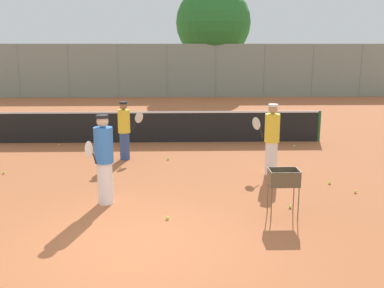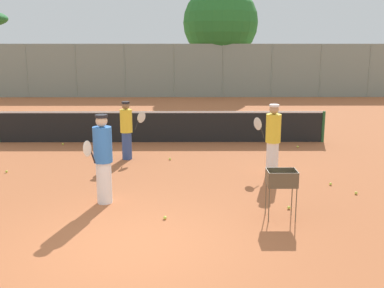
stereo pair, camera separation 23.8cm
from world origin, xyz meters
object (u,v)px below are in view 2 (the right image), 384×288
at_px(player_red_cap, 273,139).
at_px(ball_cart, 282,182).
at_px(player_white_outfit, 127,130).
at_px(tennis_net, 161,126).
at_px(player_yellow_shirt, 103,158).

height_order(player_red_cap, ball_cart, player_red_cap).
bearing_deg(ball_cart, player_red_cap, 83.11).
relative_size(player_white_outfit, ball_cart, 1.76).
relative_size(tennis_net, ball_cart, 11.72).
xyz_separation_m(player_red_cap, player_yellow_shirt, (-3.90, -2.06, 0.03)).
relative_size(player_white_outfit, player_red_cap, 0.93).
bearing_deg(player_red_cap, player_white_outfit, 29.97).
bearing_deg(player_red_cap, ball_cart, 136.33).
bearing_deg(player_red_cap, player_yellow_shirt, 81.11).
distance_m(player_red_cap, player_yellow_shirt, 4.41).
bearing_deg(ball_cart, tennis_net, 111.43).
height_order(tennis_net, player_white_outfit, player_white_outfit).
xyz_separation_m(player_white_outfit, player_yellow_shirt, (0.02, -3.75, 0.10)).
height_order(player_white_outfit, player_yellow_shirt, player_yellow_shirt).
xyz_separation_m(player_white_outfit, player_red_cap, (3.92, -1.69, 0.07)).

